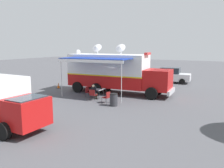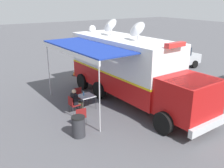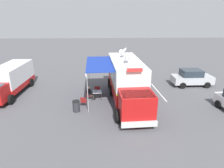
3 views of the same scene
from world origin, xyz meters
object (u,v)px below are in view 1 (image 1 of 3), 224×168
car_far_corner (171,75)px  water_bottle (96,88)px  folding_chair_at_table (93,94)px  folding_chair_spare_by_truck (107,96)px  folding_chair_beside_table (88,91)px  traffic_cone (58,85)px  seated_responder (94,92)px  trash_bin (114,100)px  folding_table (97,90)px  command_truck (115,72)px  car_behind_truck (117,73)px

car_far_corner → water_bottle: bearing=-17.2°
folding_chair_at_table → folding_chair_spare_by_truck: bearing=79.4°
folding_chair_spare_by_truck → car_far_corner: (-12.06, 1.82, 0.37)m
folding_chair_beside_table → car_far_corner: bearing=159.2°
traffic_cone → car_far_corner: car_far_corner is taller
folding_chair_at_table → seated_responder: seated_responder is taller
folding_chair_spare_by_truck → trash_bin: size_ratio=0.96×
folding_chair_at_table → folding_chair_beside_table: bearing=-129.6°
car_far_corner → folding_table: bearing=-16.9°
folding_chair_at_table → folding_chair_beside_table: same height
seated_responder → trash_bin: 2.47m
trash_bin → command_truck: bearing=-154.3°
water_bottle → traffic_cone: (-2.11, -5.77, -0.55)m
command_truck → trash_bin: 4.85m
folding_chair_at_table → car_far_corner: car_far_corner is taller
folding_chair_beside_table → command_truck: bearing=155.3°
seated_responder → car_behind_truck: bearing=-162.5°
water_bottle → car_far_corner: (-11.08, 3.42, 0.05)m
folding_chair_at_table → car_far_corner: (-11.79, 3.25, 0.37)m
water_bottle → seated_responder: size_ratio=0.18×
seated_responder → car_far_corner: size_ratio=0.29×
command_truck → seated_responder: (3.20, -0.27, -1.30)m
trash_bin → car_far_corner: car_far_corner is taller
folding_chair_at_table → folding_table: bearing=-173.5°
folding_chair_beside_table → traffic_cone: 5.41m
folding_chair_spare_by_truck → car_behind_truck: car_behind_truck is taller
folding_chair_spare_by_truck → folding_chair_beside_table: bearing=-113.8°
folding_chair_spare_by_truck → seated_responder: size_ratio=0.70×
folding_table → car_behind_truck: 10.57m
folding_chair_at_table → folding_chair_spare_by_truck: 1.45m
command_truck → folding_chair_beside_table: (2.61, -1.20, -1.43)m
command_truck → folding_table: command_truck is taller
command_truck → car_far_corner: (-8.40, 2.99, -1.07)m
water_bottle → folding_chair_beside_table: (-0.07, -0.77, -0.32)m
water_bottle → seated_responder: seated_responder is taller
folding_table → folding_chair_beside_table: folding_chair_beside_table is taller
folding_chair_at_table → folding_chair_beside_table: 1.22m
water_bottle → seated_responder: 0.58m
folding_table → folding_chair_at_table: (0.80, 0.09, -0.16)m
command_truck → trash_bin: size_ratio=10.56×
folding_table → folding_chair_beside_table: bearing=-88.6°
command_truck → car_far_corner: command_truck is taller
folding_chair_beside_table → folding_chair_spare_by_truck: 2.59m
folding_chair_at_table → car_far_corner: bearing=164.6°
folding_chair_beside_table → car_behind_truck: bearing=-166.4°
folding_table → command_truck: bearing=172.3°
seated_responder → trash_bin: seated_responder is taller
water_bottle → folding_chair_spare_by_truck: water_bottle is taller
trash_bin → car_far_corner: (-12.55, 0.99, 0.42)m
traffic_cone → trash_bin: bearing=66.4°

